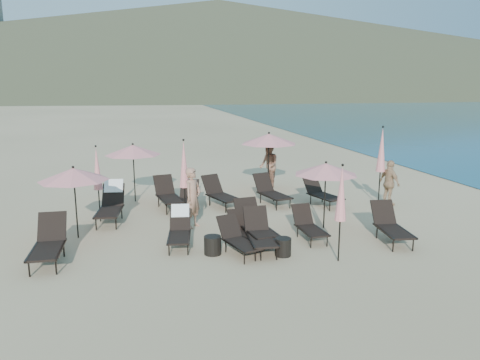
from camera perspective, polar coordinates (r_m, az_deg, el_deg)
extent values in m
plane|color=#D6BA8C|center=(12.84, 5.06, -7.93)|extent=(800.00, 800.00, 0.00)
cone|color=brown|center=(318.73, -2.54, 16.23)|extent=(690.00, 690.00, 55.00)
cone|color=brown|center=(392.83, 15.98, 13.33)|extent=(280.00, 280.00, 32.00)
cube|color=beige|center=(324.32, -21.98, 13.82)|extent=(18.00, 16.00, 38.00)
cube|color=black|center=(12.19, -22.52, -8.01)|extent=(0.74, 1.36, 0.06)
cube|color=black|center=(12.93, -21.94, -5.30)|extent=(0.71, 0.53, 0.69)
cylinder|color=black|center=(11.81, -24.33, -9.85)|extent=(0.04, 0.04, 0.38)
cylinder|color=black|center=(12.86, -23.26, -7.98)|extent=(0.04, 0.04, 0.38)
cylinder|color=black|center=(11.69, -21.52, -9.82)|extent=(0.04, 0.04, 0.38)
cylinder|color=black|center=(12.75, -20.69, -7.94)|extent=(0.04, 0.04, 0.38)
cube|color=black|center=(12.31, -24.02, -7.89)|extent=(0.10, 1.50, 0.04)
cube|color=black|center=(12.18, -20.93, -7.84)|extent=(0.10, 1.50, 0.04)
cube|color=black|center=(12.51, -7.43, -6.97)|extent=(0.75, 1.18, 0.05)
cube|color=black|center=(13.13, -7.30, -4.80)|extent=(0.63, 0.51, 0.57)
cylinder|color=black|center=(12.15, -8.66, -8.42)|extent=(0.03, 0.03, 0.31)
cylinder|color=black|center=(13.04, -8.36, -6.97)|extent=(0.03, 0.03, 0.31)
cylinder|color=black|center=(12.13, -6.38, -8.40)|extent=(0.03, 0.03, 0.31)
cylinder|color=black|center=(13.02, -6.25, -6.95)|extent=(0.03, 0.03, 0.31)
cube|color=black|center=(12.57, -8.69, -6.87)|extent=(0.24, 1.23, 0.04)
cube|color=black|center=(12.54, -6.16, -6.85)|extent=(0.24, 1.23, 0.04)
cube|color=white|center=(13.20, -7.30, -3.73)|extent=(0.53, 0.34, 0.34)
cube|color=black|center=(11.91, 0.39, -7.86)|extent=(0.85, 1.22, 0.05)
cube|color=black|center=(12.43, -1.35, -5.68)|extent=(0.66, 0.56, 0.57)
cylinder|color=black|center=(11.49, 0.53, -9.52)|extent=(0.03, 0.03, 0.31)
cylinder|color=black|center=(12.26, -1.75, -8.11)|extent=(0.03, 0.03, 0.31)
cylinder|color=black|center=(11.72, 2.57, -9.08)|extent=(0.03, 0.03, 0.31)
cylinder|color=black|center=(12.48, 0.19, -7.73)|extent=(0.03, 0.03, 0.31)
cube|color=black|center=(11.82, -0.89, -7.98)|extent=(0.38, 1.20, 0.04)
cube|color=black|center=(12.08, 1.41, -7.53)|extent=(0.38, 1.20, 0.04)
cube|color=black|center=(12.13, 2.70, -7.28)|extent=(0.75, 1.30, 0.05)
cube|color=black|center=(12.82, 1.94, -4.76)|extent=(0.68, 0.53, 0.64)
cylinder|color=black|center=(11.67, 1.89, -9.06)|extent=(0.04, 0.04, 0.35)
cylinder|color=black|center=(12.66, 0.96, -7.33)|extent=(0.04, 0.04, 0.35)
cylinder|color=black|center=(11.78, 4.51, -8.89)|extent=(0.04, 0.04, 0.35)
cylinder|color=black|center=(12.76, 3.38, -7.19)|extent=(0.04, 0.04, 0.35)
cube|color=black|center=(12.12, 1.19, -7.24)|extent=(0.16, 1.40, 0.04)
cube|color=black|center=(12.24, 4.09, -7.07)|extent=(0.16, 1.40, 0.04)
cube|color=black|center=(13.11, 8.81, -6.14)|extent=(0.59, 1.10, 0.05)
cube|color=black|center=(13.67, 7.60, -4.17)|extent=(0.57, 0.42, 0.56)
cylinder|color=black|center=(12.68, 8.64, -7.56)|extent=(0.03, 0.03, 0.31)
cylinder|color=black|center=(13.49, 7.03, -6.29)|extent=(0.03, 0.03, 0.31)
cylinder|color=black|center=(12.87, 10.58, -7.33)|extent=(0.03, 0.03, 0.31)
cylinder|color=black|center=(13.67, 8.88, -6.10)|extent=(0.03, 0.03, 0.31)
cube|color=black|center=(13.04, 7.63, -6.16)|extent=(0.06, 1.23, 0.04)
cube|color=black|center=(13.25, 9.81, -5.93)|extent=(0.06, 1.23, 0.04)
cube|color=black|center=(13.40, 18.37, -6.01)|extent=(0.82, 1.33, 0.05)
cube|color=black|center=(14.05, 17.05, -3.78)|extent=(0.71, 0.56, 0.65)
cylinder|color=black|center=(12.90, 18.16, -7.58)|extent=(0.04, 0.04, 0.36)
cylinder|color=black|center=(13.83, 16.35, -6.13)|extent=(0.04, 0.04, 0.36)
cylinder|color=black|center=(13.13, 20.35, -7.40)|extent=(0.04, 0.04, 0.36)
cylinder|color=black|center=(14.04, 18.41, -5.99)|extent=(0.04, 0.04, 0.36)
cube|color=black|center=(13.32, 17.05, -5.99)|extent=(0.24, 1.40, 0.04)
cube|color=black|center=(13.57, 19.50, -5.81)|extent=(0.24, 1.40, 0.04)
cube|color=black|center=(15.03, -15.69, -3.79)|extent=(0.89, 1.43, 0.06)
cube|color=black|center=(15.80, -15.19, -1.76)|extent=(0.76, 0.60, 0.69)
cylinder|color=black|center=(14.61, -17.14, -5.16)|extent=(0.04, 0.04, 0.38)
cylinder|color=black|center=(15.69, -16.32, -3.92)|extent=(0.04, 0.04, 0.38)
cylinder|color=black|center=(14.50, -14.89, -5.15)|extent=(0.04, 0.04, 0.38)
cylinder|color=black|center=(15.59, -14.22, -3.91)|extent=(0.04, 0.04, 0.38)
cube|color=black|center=(15.14, -16.90, -3.71)|extent=(0.27, 1.50, 0.04)
cube|color=black|center=(15.02, -14.39, -3.69)|extent=(0.27, 1.50, 0.04)
cube|color=white|center=(15.90, -15.15, -0.70)|extent=(0.64, 0.40, 0.42)
cube|color=black|center=(16.24, -8.47, -2.32)|extent=(0.87, 1.40, 0.05)
cube|color=black|center=(16.99, -9.27, -0.59)|extent=(0.75, 0.60, 0.68)
cylinder|color=black|center=(15.71, -8.94, -3.57)|extent=(0.04, 0.04, 0.37)
cylinder|color=black|center=(16.77, -9.90, -2.60)|extent=(0.04, 0.04, 0.37)
cylinder|color=black|center=(15.85, -6.95, -3.37)|extent=(0.04, 0.04, 0.37)
cylinder|color=black|center=(16.90, -8.02, -2.43)|extent=(0.04, 0.04, 0.37)
cube|color=black|center=(16.21, -9.64, -2.35)|extent=(0.28, 1.46, 0.04)
cube|color=black|center=(16.37, -7.41, -2.13)|extent=(0.28, 1.46, 0.04)
cube|color=black|center=(15.73, -6.76, -2.83)|extent=(1.01, 1.37, 0.05)
cube|color=black|center=(16.45, -6.19, -1.07)|extent=(0.75, 0.65, 0.63)
cylinder|color=black|center=(15.36, -8.11, -3.95)|extent=(0.04, 0.04, 0.35)
cylinder|color=black|center=(16.35, -7.27, -2.94)|extent=(0.04, 0.04, 0.35)
cylinder|color=black|center=(15.25, -6.16, -4.02)|extent=(0.04, 0.04, 0.35)
cylinder|color=black|center=(16.24, -5.43, -2.99)|extent=(0.04, 0.04, 0.35)
cube|color=black|center=(15.85, -7.81, -2.71)|extent=(0.50, 1.32, 0.04)
cube|color=black|center=(15.72, -5.62, -2.78)|extent=(0.50, 1.32, 0.04)
cube|color=black|center=(16.28, -1.90, -2.18)|extent=(1.05, 1.44, 0.05)
cube|color=black|center=(16.94, -3.43, -0.53)|extent=(0.79, 0.68, 0.66)
cylinder|color=black|center=(15.75, -1.75, -3.40)|extent=(0.04, 0.04, 0.37)
cylinder|color=black|center=(16.67, -3.73, -2.54)|extent=(0.04, 0.04, 0.37)
cylinder|color=black|center=(16.04, -0.04, -3.11)|extent=(0.04, 0.04, 0.37)
cylinder|color=black|center=(16.94, -2.08, -2.28)|extent=(0.04, 0.04, 0.37)
cube|color=black|center=(16.17, -2.97, -2.25)|extent=(0.51, 1.39, 0.04)
cube|color=black|center=(16.49, -1.04, -1.95)|extent=(0.51, 1.39, 0.04)
cube|color=black|center=(16.62, 4.33, -1.92)|extent=(0.94, 1.40, 0.05)
cube|color=black|center=(17.27, 2.84, -0.30)|extent=(0.75, 0.62, 0.66)
cylinder|color=black|center=(16.09, 4.47, -3.10)|extent=(0.04, 0.04, 0.36)
cylinder|color=black|center=(17.00, 2.52, -2.25)|extent=(0.04, 0.04, 0.36)
cylinder|color=black|center=(16.38, 6.12, -2.86)|extent=(0.04, 0.04, 0.36)
cylinder|color=black|center=(17.27, 4.11, -2.03)|extent=(0.04, 0.04, 0.36)
cube|color=black|center=(16.50, 3.29, -1.97)|extent=(0.37, 1.41, 0.04)
cube|color=black|center=(16.83, 5.16, -1.72)|extent=(0.37, 1.41, 0.04)
cube|color=black|center=(16.75, 10.49, -2.03)|extent=(0.94, 1.35, 0.05)
cube|color=black|center=(17.31, 8.78, -0.48)|extent=(0.74, 0.62, 0.63)
cylinder|color=black|center=(16.26, 10.89, -3.15)|extent=(0.04, 0.04, 0.35)
cylinder|color=black|center=(17.04, 8.61, -2.36)|extent=(0.04, 0.04, 0.35)
cylinder|color=black|center=(16.60, 12.30, -2.90)|extent=(0.04, 0.04, 0.35)
cylinder|color=black|center=(17.37, 10.00, -2.13)|extent=(0.04, 0.04, 0.35)
cube|color=black|center=(16.60, 9.56, -2.09)|extent=(0.40, 1.35, 0.04)
cube|color=black|center=(16.98, 11.18, -1.83)|extent=(0.40, 1.35, 0.04)
cube|color=black|center=(12.57, 0.93, -6.83)|extent=(0.68, 1.12, 0.04)
cube|color=black|center=(13.12, -0.24, -4.82)|extent=(0.59, 0.47, 0.55)
cylinder|color=black|center=(12.16, 0.71, -8.30)|extent=(0.03, 0.03, 0.30)
cylinder|color=black|center=(12.96, -0.81, -6.99)|extent=(0.03, 0.03, 0.30)
cylinder|color=black|center=(12.33, 2.71, -8.02)|extent=(0.03, 0.03, 0.30)
cylinder|color=black|center=(13.11, 1.09, -6.75)|extent=(0.03, 0.03, 0.30)
cube|color=black|center=(12.51, -0.28, -6.88)|extent=(0.18, 1.19, 0.04)
cube|color=black|center=(12.70, 1.97, -6.59)|extent=(0.18, 1.19, 0.04)
cube|color=black|center=(12.76, 2.29, -6.19)|extent=(0.82, 1.39, 0.06)
cube|color=black|center=(13.45, 0.85, -3.75)|extent=(0.74, 0.57, 0.69)
cylinder|color=black|center=(12.23, 2.02, -7.98)|extent=(0.04, 0.04, 0.38)
cylinder|color=black|center=(13.24, 0.15, -6.40)|extent=(0.04, 0.04, 0.38)
cylinder|color=black|center=(12.45, 4.50, -7.65)|extent=(0.04, 0.04, 0.38)
cylinder|color=black|center=(13.44, 2.47, -6.12)|extent=(0.04, 0.04, 0.38)
cube|color=black|center=(12.68, 0.80, -6.23)|extent=(0.20, 1.49, 0.04)
cube|color=black|center=(12.93, 3.57, -5.90)|extent=(0.20, 1.49, 0.04)
cylinder|color=black|center=(13.88, -19.38, -2.88)|extent=(0.04, 0.04, 1.93)
cone|color=#EB8F84|center=(13.69, -19.63, 0.66)|extent=(1.93, 1.93, 0.35)
sphere|color=black|center=(13.66, -19.69, 1.49)|extent=(0.07, 0.07, 0.07)
cylinder|color=black|center=(14.22, 10.29, -2.08)|extent=(0.04, 0.04, 1.91)
cone|color=#EB8F84|center=(14.04, 10.42, 1.33)|extent=(1.91, 1.91, 0.34)
sphere|color=black|center=(14.00, 10.45, 2.13)|extent=(0.07, 0.07, 0.07)
cylinder|color=black|center=(17.48, -12.78, 0.64)|extent=(0.04, 0.04, 2.02)
cone|color=#EB8F84|center=(17.33, -12.92, 3.60)|extent=(2.02, 2.02, 0.36)
sphere|color=black|center=(17.30, -12.95, 4.29)|extent=(0.08, 0.08, 0.08)
cylinder|color=black|center=(18.64, 3.50, 1.96)|extent=(0.05, 0.05, 2.23)
cone|color=#EB8F84|center=(18.49, 3.54, 5.03)|extent=(2.23, 2.23, 0.40)
sphere|color=black|center=(18.46, 3.55, 5.75)|extent=(0.08, 0.08, 0.08)
cylinder|color=black|center=(11.82, 11.99, -7.25)|extent=(0.04, 0.04, 1.05)
cone|color=#EB8F84|center=(11.48, 12.25, -1.62)|extent=(0.29, 0.29, 1.34)
sphere|color=black|center=(11.34, 12.40, 1.80)|extent=(0.07, 0.07, 0.07)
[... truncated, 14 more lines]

